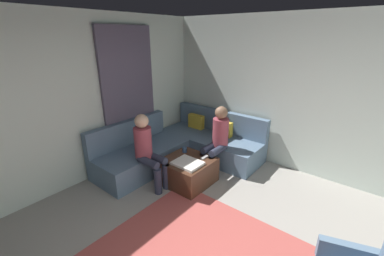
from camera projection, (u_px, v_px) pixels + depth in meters
The scene contains 10 objects.
wall_back at pixel (320, 100), 4.07m from camera, with size 6.00×0.12×2.70m, color silver.
wall_left at pixel (53, 107), 3.66m from camera, with size 0.12×6.00×2.70m, color silver.
curtain_panel at pixel (130, 98), 4.58m from camera, with size 0.06×1.10×2.50m, color #595166.
sectional_couch at pixel (182, 147), 4.90m from camera, with size 2.10×2.55×0.87m.
ottoman at pixel (188, 171), 4.16m from camera, with size 0.76×0.76×0.42m, color #4C2D1E.
folded_blanket at pixel (188, 163), 3.94m from camera, with size 0.44×0.36×0.04m, color white.
coffee_mug at pixel (185, 150), 4.33m from camera, with size 0.08×0.08×0.10m, color #334C72.
game_remote at pixel (204, 157), 4.14m from camera, with size 0.05×0.15×0.02m, color white.
person_on_couch_back at pixel (217, 138), 4.35m from camera, with size 0.30×0.60×1.20m.
person_on_couch_side at pixel (147, 148), 3.95m from camera, with size 0.60×0.30×1.20m.
Camera 1 is at (0.87, -1.46, 2.35)m, focal length 23.33 mm.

